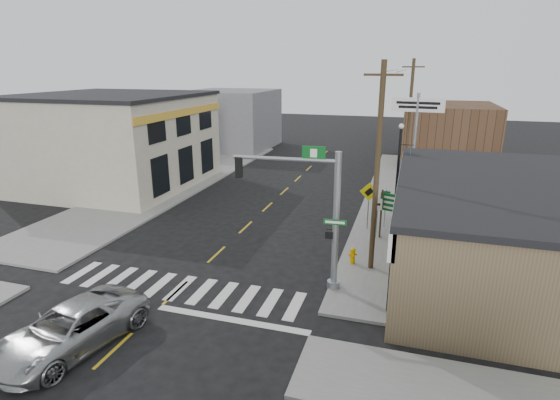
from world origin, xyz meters
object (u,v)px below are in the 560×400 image
(lamp_post, at_px, (399,167))
(dance_center_sign, at_px, (416,121))
(utility_pole_near, at_px, (377,168))
(bare_tree, at_px, (435,189))
(traffic_signal_pole, at_px, (319,206))
(suv, at_px, (71,328))
(fire_hydrant, at_px, (353,255))
(guide_sign, at_px, (393,208))
(utility_pole_far, at_px, (409,120))

(lamp_post, xyz_separation_m, dance_center_sign, (0.74, 5.07, 2.02))
(lamp_post, bearing_deg, utility_pole_near, -73.96)
(bare_tree, relative_size, utility_pole_near, 0.47)
(traffic_signal_pole, bearing_deg, dance_center_sign, 72.36)
(suv, height_order, fire_hydrant, suv)
(suv, distance_m, dance_center_sign, 23.36)
(dance_center_sign, bearing_deg, suv, -110.21)
(fire_hydrant, xyz_separation_m, bare_tree, (3.41, 1.83, 2.95))
(dance_center_sign, bearing_deg, bare_tree, -76.99)
(fire_hydrant, distance_m, lamp_post, 7.24)
(lamp_post, bearing_deg, bare_tree, -46.12)
(utility_pole_near, bearing_deg, fire_hydrant, 172.26)
(traffic_signal_pole, height_order, guide_sign, traffic_signal_pole)
(traffic_signal_pole, xyz_separation_m, fire_hydrant, (1.14, 2.55, -3.09))
(traffic_signal_pole, bearing_deg, utility_pole_near, 45.92)
(lamp_post, distance_m, utility_pole_far, 10.34)
(traffic_signal_pole, xyz_separation_m, guide_sign, (2.70, 6.22, -1.79))
(suv, distance_m, fire_hydrant, 11.97)
(suv, relative_size, fire_hydrant, 6.57)
(traffic_signal_pole, height_order, lamp_post, traffic_signal_pole)
(guide_sign, height_order, lamp_post, lamp_post)
(guide_sign, relative_size, lamp_post, 0.46)
(suv, distance_m, guide_sign, 15.84)
(fire_hydrant, height_order, dance_center_sign, dance_center_sign)
(fire_hydrant, bearing_deg, lamp_post, 75.80)
(dance_center_sign, relative_size, bare_tree, 1.67)
(guide_sign, xyz_separation_m, dance_center_sign, (0.80, 7.82, 3.65))
(bare_tree, bearing_deg, guide_sign, 135.12)
(suv, relative_size, guide_sign, 1.95)
(suv, relative_size, utility_pole_far, 0.55)
(utility_pole_near, bearing_deg, guide_sign, 85.13)
(traffic_signal_pole, height_order, dance_center_sign, dance_center_sign)
(fire_hydrant, xyz_separation_m, lamp_post, (1.62, 6.42, 2.93))
(guide_sign, height_order, bare_tree, bare_tree)
(dance_center_sign, relative_size, utility_pole_near, 0.79)
(dance_center_sign, bearing_deg, traffic_signal_pole, -97.19)
(suv, xyz_separation_m, fire_hydrant, (8.02, 8.88, -0.16))
(suv, xyz_separation_m, dance_center_sign, (10.39, 20.37, 4.79))
(utility_pole_near, bearing_deg, utility_pole_far, 92.08)
(utility_pole_far, bearing_deg, lamp_post, -92.47)
(bare_tree, bearing_deg, suv, -136.86)
(lamp_post, xyz_separation_m, utility_pole_far, (0.21, 10.24, 1.46))
(traffic_signal_pole, bearing_deg, guide_sign, 62.89)
(utility_pole_near, bearing_deg, traffic_signal_pole, -125.06)
(lamp_post, xyz_separation_m, bare_tree, (1.79, -4.59, 0.02))
(guide_sign, bearing_deg, traffic_signal_pole, -92.56)
(dance_center_sign, bearing_deg, lamp_post, -91.48)
(traffic_signal_pole, bearing_deg, fire_hydrant, 62.30)
(traffic_signal_pole, distance_m, guide_sign, 7.01)
(fire_hydrant, distance_m, bare_tree, 4.87)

